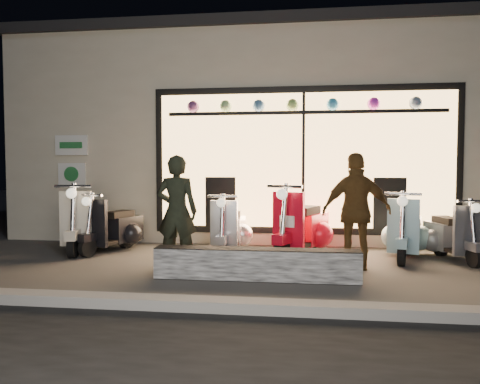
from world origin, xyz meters
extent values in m
plane|color=#383533|center=(0.00, 0.00, 0.00)|extent=(40.00, 40.00, 0.00)
cube|color=slate|center=(0.00, -2.00, 0.06)|extent=(40.00, 0.25, 0.12)
cube|color=beige|center=(0.00, 5.00, 2.00)|extent=(10.00, 6.00, 4.00)
cube|color=black|center=(0.00, 5.00, 4.10)|extent=(10.20, 6.20, 0.20)
cube|color=black|center=(0.80, 1.98, 1.55)|extent=(5.45, 0.06, 2.65)
cube|color=#FFBF6B|center=(0.80, 1.94, 1.55)|extent=(5.20, 0.04, 2.40)
cube|color=black|center=(0.80, 1.90, 2.40)|extent=(4.90, 0.06, 0.06)
cube|color=white|center=(-3.60, 1.96, 1.85)|extent=(0.65, 0.04, 0.38)
cube|color=white|center=(-3.60, 1.96, 1.30)|extent=(0.55, 0.04, 0.42)
cube|color=black|center=(0.21, -0.65, 0.20)|extent=(2.61, 0.28, 0.40)
cylinder|color=black|center=(-0.44, 0.51, 0.16)|extent=(0.10, 0.32, 0.32)
cylinder|color=black|center=(-0.41, 1.45, 0.16)|extent=(0.12, 0.32, 0.32)
cube|color=silver|center=(-0.44, 0.71, 0.52)|extent=(0.43, 0.08, 0.77)
cube|color=silver|center=(-0.42, 1.35, 0.36)|extent=(0.41, 0.67, 0.43)
cube|color=black|center=(-0.42, 1.26, 0.62)|extent=(0.28, 0.53, 0.11)
sphere|color=#FFF2CC|center=(-0.44, 0.50, 0.89)|extent=(0.14, 0.14, 0.14)
cylinder|color=black|center=(0.49, 0.39, 0.19)|extent=(0.25, 0.38, 0.37)
cylinder|color=black|center=(0.92, 1.39, 0.19)|extent=(0.27, 0.39, 0.37)
cube|color=red|center=(0.58, 0.60, 0.61)|extent=(0.49, 0.27, 0.89)
cube|color=red|center=(0.87, 1.29, 0.41)|extent=(0.72, 0.88, 0.50)
cube|color=black|center=(0.83, 1.19, 0.72)|extent=(0.52, 0.68, 0.13)
sphere|color=#FFF2CC|center=(0.48, 0.38, 1.04)|extent=(0.21, 0.21, 0.16)
cylinder|color=black|center=(-2.59, 0.47, 0.16)|extent=(0.19, 0.33, 0.32)
cylinder|color=black|center=(-2.30, 1.36, 0.16)|extent=(0.21, 0.34, 0.32)
cube|color=black|center=(-2.53, 0.65, 0.53)|extent=(0.43, 0.20, 0.77)
cube|color=black|center=(-2.32, 1.27, 0.36)|extent=(0.58, 0.75, 0.43)
cube|color=black|center=(-2.35, 1.18, 0.62)|extent=(0.42, 0.58, 0.11)
sphere|color=#FFF2CC|center=(-2.60, 0.46, 0.89)|extent=(0.18, 0.18, 0.14)
cylinder|color=black|center=(-2.79, 0.36, 0.18)|extent=(0.19, 0.38, 0.37)
cylinder|color=black|center=(-3.03, 1.41, 0.18)|extent=(0.21, 0.39, 0.37)
cube|color=beige|center=(-2.84, 0.58, 0.60)|extent=(0.50, 0.18, 0.88)
cube|color=beige|center=(-3.00, 1.31, 0.41)|extent=(0.61, 0.84, 0.50)
cube|color=black|center=(-2.98, 1.20, 0.71)|extent=(0.43, 0.66, 0.13)
sphere|color=#FFF2CC|center=(-2.79, 0.35, 1.02)|extent=(0.19, 0.19, 0.16)
cylinder|color=black|center=(2.21, 0.44, 0.17)|extent=(0.19, 0.35, 0.34)
cylinder|color=black|center=(2.49, 1.39, 0.17)|extent=(0.21, 0.36, 0.34)
cube|color=#7DA8B2|center=(2.27, 0.64, 0.56)|extent=(0.46, 0.19, 0.82)
cube|color=#7DA8B2|center=(2.46, 1.30, 0.38)|extent=(0.60, 0.79, 0.46)
cube|color=black|center=(2.44, 1.20, 0.66)|extent=(0.42, 0.61, 0.12)
sphere|color=#FFF2CC|center=(2.21, 0.43, 0.94)|extent=(0.18, 0.18, 0.15)
cylinder|color=black|center=(3.22, 0.45, 0.15)|extent=(0.16, 0.32, 0.31)
cylinder|color=black|center=(3.00, 1.33, 0.15)|extent=(0.18, 0.32, 0.31)
cube|color=#54555B|center=(3.17, 0.63, 0.51)|extent=(0.42, 0.16, 0.74)
cube|color=#54555B|center=(3.02, 1.24, 0.34)|extent=(0.52, 0.70, 0.41)
cube|color=black|center=(3.04, 1.15, 0.60)|extent=(0.36, 0.55, 0.11)
sphere|color=#FFF2CC|center=(3.22, 0.44, 0.86)|extent=(0.16, 0.16, 0.14)
imported|color=black|center=(-0.99, -0.04, 0.80)|extent=(0.59, 0.39, 1.60)
imported|color=brown|center=(1.54, 0.13, 0.82)|extent=(1.00, 0.52, 1.63)
camera|label=1|loc=(0.77, -6.51, 1.43)|focal=35.00mm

